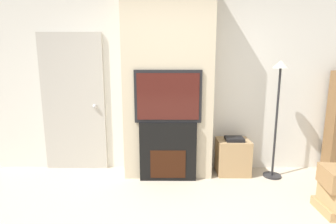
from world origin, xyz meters
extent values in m
cube|color=silver|center=(0.00, 2.03, 1.35)|extent=(6.00, 0.06, 2.70)
cube|color=beige|center=(0.00, 1.79, 1.35)|extent=(1.23, 0.41, 2.70)
cube|color=black|center=(0.00, 1.59, 0.41)|extent=(0.78, 0.14, 0.82)
cube|color=#33160A|center=(0.00, 1.52, 0.25)|extent=(0.48, 0.01, 0.39)
cube|color=black|center=(0.00, 1.59, 1.17)|extent=(0.89, 0.06, 0.70)
cube|color=#471914|center=(0.00, 1.56, 1.17)|extent=(0.82, 0.01, 0.62)
cylinder|color=#262628|center=(1.50, 1.68, 0.01)|extent=(0.25, 0.25, 0.03)
cylinder|color=#262628|center=(1.50, 1.68, 0.78)|extent=(0.03, 0.03, 1.52)
cone|color=silver|center=(1.50, 1.68, 1.59)|extent=(0.22, 0.22, 0.10)
cube|color=tan|center=(0.95, 1.79, 0.26)|extent=(0.46, 0.37, 0.51)
cube|color=black|center=(0.95, 1.75, 0.54)|extent=(0.26, 0.20, 0.05)
cube|color=#BCB7AD|center=(-1.41, 1.98, 1.02)|extent=(0.93, 0.04, 2.04)
sphere|color=silver|center=(-1.09, 1.94, 0.98)|extent=(0.06, 0.06, 0.06)
camera|label=1|loc=(0.02, -1.87, 1.62)|focal=28.00mm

